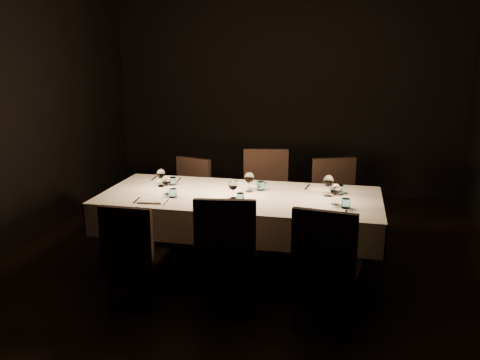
% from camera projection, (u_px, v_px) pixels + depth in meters
% --- Properties ---
extents(room, '(5.01, 6.01, 3.01)m').
position_uv_depth(room, '(240.00, 114.00, 4.42)').
color(room, black).
rests_on(room, ground).
extents(dining_table, '(2.52, 1.12, 0.76)m').
position_uv_depth(dining_table, '(240.00, 203.00, 4.63)').
color(dining_table, black).
rests_on(dining_table, ground).
extents(chair_near_left, '(0.42, 0.42, 0.89)m').
position_uv_depth(chair_near_left, '(133.00, 251.00, 4.01)').
color(chair_near_left, black).
rests_on(chair_near_left, ground).
extents(place_setting_near_left, '(0.32, 0.40, 0.18)m').
position_uv_depth(place_setting_near_left, '(163.00, 190.00, 4.52)').
color(place_setting_near_left, white).
rests_on(place_setting_near_left, dining_table).
extents(chair_near_center, '(0.53, 0.53, 0.97)m').
position_uv_depth(chair_near_center, '(226.00, 249.00, 3.94)').
color(chair_near_center, black).
rests_on(chair_near_center, ground).
extents(place_setting_near_center, '(0.31, 0.39, 0.17)m').
position_uv_depth(place_setting_near_center, '(231.00, 194.00, 4.39)').
color(place_setting_near_center, white).
rests_on(place_setting_near_center, dining_table).
extents(chair_near_right, '(0.53, 0.53, 0.96)m').
position_uv_depth(chair_near_right, '(326.00, 263.00, 3.70)').
color(chair_near_right, black).
rests_on(chair_near_right, ground).
extents(place_setting_near_right, '(0.34, 0.41, 0.18)m').
position_uv_depth(place_setting_near_right, '(335.00, 199.00, 4.21)').
color(place_setting_near_right, white).
rests_on(place_setting_near_right, dining_table).
extents(chair_far_left, '(0.53, 0.53, 0.89)m').
position_uv_depth(chair_far_left, '(189.00, 195.00, 5.57)').
color(chair_far_left, black).
rests_on(chair_far_left, ground).
extents(place_setting_far_left, '(0.32, 0.40, 0.17)m').
position_uv_depth(place_setting_far_left, '(165.00, 177.00, 4.96)').
color(place_setting_far_left, white).
rests_on(place_setting_far_left, dining_table).
extents(chair_far_center, '(0.56, 0.56, 1.01)m').
position_uv_depth(chair_far_center, '(266.00, 193.00, 5.45)').
color(chair_far_center, black).
rests_on(chair_far_center, ground).
extents(place_setting_far_center, '(0.34, 0.41, 0.19)m').
position_uv_depth(place_setting_far_center, '(252.00, 181.00, 4.78)').
color(place_setting_far_center, white).
rests_on(place_setting_far_center, dining_table).
extents(chair_far_right, '(0.60, 0.60, 0.96)m').
position_uv_depth(chair_far_right, '(336.00, 201.00, 5.23)').
color(chair_far_right, black).
rests_on(chair_far_right, ground).
extents(place_setting_far_right, '(0.36, 0.42, 0.20)m').
position_uv_depth(place_setting_far_right, '(329.00, 185.00, 4.63)').
color(place_setting_far_right, white).
rests_on(place_setting_far_right, dining_table).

